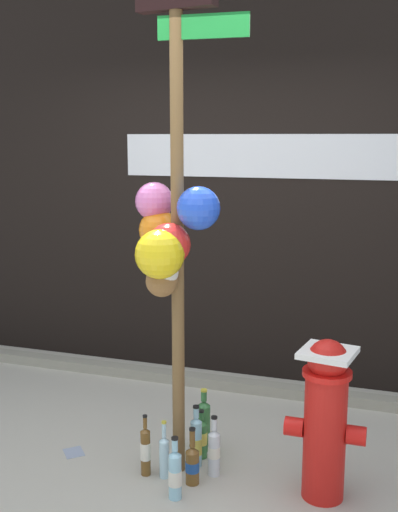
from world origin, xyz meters
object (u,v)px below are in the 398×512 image
Objects in this scene: memorial_post at (170,203)px; bottle_0 at (214,451)px; bottle_5 at (201,438)px; bottle_6 at (175,474)px; bottle_2 at (196,441)px; bottle_4 at (164,455)px; fire_hydrant at (325,416)px; bottle_3 at (204,424)px; bottle_1 at (192,464)px; bottle_7 at (146,450)px.

bottle_0 is (0.24, 0.05, -1.41)m from memorial_post.
bottle_5 is 0.86× the size of bottle_6.
bottle_5 is (0.11, 0.22, -1.43)m from memorial_post.
bottle_0 is at bearing -52.27° from bottle_5.
bottle_2 is 1.10× the size of bottle_4.
fire_hydrant is at bearing -2.44° from bottle_0.
fire_hydrant is 0.94m from bottle_4.
bottle_2 reaches higher than bottle_6.
bottle_0 is 0.30m from bottle_3.
bottle_0 is 1.08× the size of bottle_1.
bottle_2 is at bearing -89.97° from bottle_5.
memorial_post is 1.43m from bottle_0.
bottle_3 is at bearing 118.79° from bottle_0.
memorial_post is 7.97× the size of bottle_7.
memorial_post is 1.45m from bottle_5.
bottle_1 is (0.15, -0.07, -1.44)m from memorial_post.
bottle_6 is (0.13, -0.18, 0.01)m from bottle_4.
bottle_0 is at bearing 54.40° from bottle_1.
memorial_post is 1.42m from bottle_7.
fire_hydrant reaches higher than bottle_1.
fire_hydrant is 2.66× the size of bottle_1.
bottle_6 is at bearing -160.60° from fire_hydrant.
bottle_2 is at bearing 36.89° from bottle_7.
bottle_1 is at bearing -4.33° from bottle_4.
bottle_0 is 0.98× the size of bottle_7.
bottle_0 is 0.32m from bottle_6.
bottle_7 is (-0.14, -0.07, -1.41)m from memorial_post.
bottle_3 is (0.09, 0.31, -1.39)m from memorial_post.
bottle_6 is 0.97× the size of bottle_7.
memorial_post reaches higher than bottle_1.
bottle_4 reaches higher than bottle_5.
bottle_6 reaches higher than bottle_1.
bottle_0 is at bearing 177.56° from fire_hydrant.
bottle_0 is at bearing -61.21° from bottle_3.
bottle_2 reaches higher than bottle_5.
bottle_4 is at bearing -126.94° from bottle_2.
bottle_4 is at bearing -107.32° from bottle_3.
memorial_post is 8.11× the size of bottle_0.
bottle_6 is 0.30m from bottle_7.
bottle_7 is (-0.37, -0.12, 0.00)m from bottle_0.
memorial_post is 7.72× the size of bottle_2.
bottle_6 is at bearing -114.20° from bottle_0.
bottle_6 reaches higher than bottle_5.
bottle_7 reaches higher than bottle_5.
bottle_5 is 0.46m from bottle_6.
bottle_0 is at bearing -26.65° from bottle_2.
bottle_3 is (-0.14, 0.26, 0.02)m from bottle_0.
bottle_7 is at bearing -120.93° from bottle_3.
bottle_1 is at bearing -78.06° from bottle_2.
bottle_7 is at bearing -153.53° from memorial_post.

